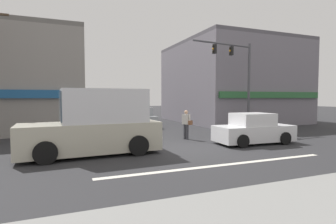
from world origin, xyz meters
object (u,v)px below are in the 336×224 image
(sedan_waiting_far, at_px, (253,130))
(sedan_crossing_center, at_px, (140,118))
(pedestrian_mid_crossing, at_px, (186,123))
(traffic_light_mast, at_px, (239,72))
(box_truck_crossing_leftbound, at_px, (96,125))

(sedan_waiting_far, xyz_separation_m, sedan_crossing_center, (-3.40, 9.78, 0.00))
(pedestrian_mid_crossing, bearing_deg, sedan_crossing_center, 95.63)
(sedan_crossing_center, xyz_separation_m, pedestrian_mid_crossing, (0.72, -7.31, 0.24))
(traffic_light_mast, distance_m, box_truck_crossing_leftbound, 11.17)
(sedan_crossing_center, distance_m, box_truck_crossing_leftbound, 10.50)
(traffic_light_mast, xyz_separation_m, sedan_waiting_far, (-2.15, -4.20, -3.46))
(traffic_light_mast, height_order, box_truck_crossing_leftbound, traffic_light_mast)
(traffic_light_mast, xyz_separation_m, box_truck_crossing_leftbound, (-10.06, -3.88, -2.92))
(sedan_waiting_far, relative_size, sedan_crossing_center, 1.00)
(box_truck_crossing_leftbound, relative_size, pedestrian_mid_crossing, 3.40)
(sedan_waiting_far, distance_m, pedestrian_mid_crossing, 3.65)
(box_truck_crossing_leftbound, bearing_deg, traffic_light_mast, 21.08)
(traffic_light_mast, distance_m, sedan_crossing_center, 8.60)
(sedan_waiting_far, relative_size, box_truck_crossing_leftbound, 0.73)
(box_truck_crossing_leftbound, xyz_separation_m, pedestrian_mid_crossing, (5.23, 2.15, -0.30))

